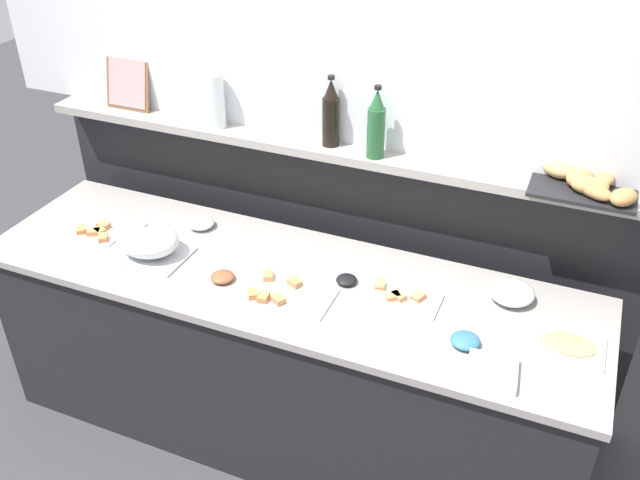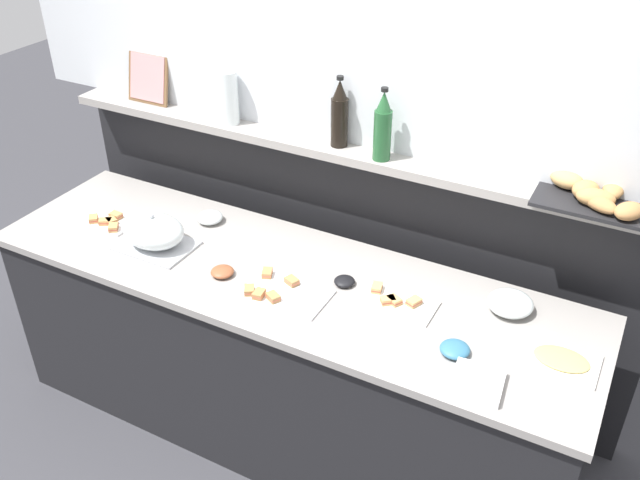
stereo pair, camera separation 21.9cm
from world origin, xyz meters
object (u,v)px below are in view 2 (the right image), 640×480
Objects in this scene: sandwich_platter_side at (395,301)px; wine_bottle_green at (383,128)px; cold_cuts_platter at (561,360)px; condiment_bowl_red at (344,281)px; sandwich_platter_rear at (104,220)px; condiment_bowl_cream at (455,349)px; napkin_stack at (477,382)px; glass_bowl_medium at (210,218)px; condiment_bowl_dark at (222,272)px; water_carafe at (229,98)px; serving_cloche at (154,233)px; framed_picture at (148,78)px; sandwich_platter_front at (281,291)px; wine_bottle_dark at (340,115)px; glass_bowl_large at (510,304)px; bread_basket at (594,196)px.

sandwich_platter_side is 1.02× the size of wine_bottle_green.
cold_cuts_platter is 0.89m from condiment_bowl_red.
cold_cuts_platter is at bearing -3.53° from condiment_bowl_red.
wine_bottle_green reaches higher than sandwich_platter_rear.
condiment_bowl_cream is 0.17m from napkin_stack.
cold_cuts_platter is 2.11× the size of glass_bowl_medium.
condiment_bowl_dark is (-0.71, -0.16, 0.01)m from sandwich_platter_side.
glass_bowl_medium is at bearing -161.23° from wine_bottle_green.
condiment_bowl_cream reaches higher than sandwich_platter_side.
water_carafe reaches higher than sandwich_platter_rear.
condiment_bowl_dark is at bearing -7.19° from sandwich_platter_rear.
condiment_bowl_red is (0.87, 0.14, -0.06)m from serving_cloche.
serving_cloche is at bearing -170.83° from condiment_bowl_red.
framed_picture is at bearing 166.91° from cold_cuts_platter.
cold_cuts_platter is 1.68m from glass_bowl_medium.
cold_cuts_platter is at bearing 0.90° from sandwich_platter_rear.
sandwich_platter_front is at bearing -29.11° from glass_bowl_medium.
wine_bottle_dark is at bearing 141.38° from condiment_bowl_cream.
cold_cuts_platter is at bearing -15.62° from water_carafe.
serving_cloche is 1.35× the size of framed_picture.
condiment_bowl_cream is at bearing -24.30° from water_carafe.
condiment_bowl_cream is 2.03m from framed_picture.
sandwich_platter_side is 0.73m from condiment_bowl_dark.
sandwich_platter_side and sandwich_platter_front have the same top height.
condiment_bowl_red is at bearing 9.17° from serving_cloche.
condiment_bowl_red is at bearing 154.60° from napkin_stack.
sandwich_platter_side is at bearing 145.55° from napkin_stack.
glass_bowl_medium is (-1.42, 0.00, -0.01)m from glass_bowl_large.
wine_bottle_dark is at bearing 1.80° from water_carafe.
sandwich_platter_front is 2.04× the size of napkin_stack.
framed_picture is at bearing 175.69° from water_carafe.
water_carafe reaches higher than sandwich_platter_front.
cold_cuts_platter is 1.03× the size of framed_picture.
sandwich_platter_side is 0.85m from wine_bottle_dark.
water_carafe reaches higher than condiment_bowl_cream.
wine_bottle_dark reaches higher than condiment_bowl_dark.
glass_bowl_medium is (-0.58, 0.32, 0.01)m from sandwich_platter_front.
sandwich_platter_side is 1.24× the size of cold_cuts_platter.
condiment_bowl_cream is 0.26× the size of bread_basket.
bread_basket is (1.03, 0.60, 0.42)m from sandwich_platter_front.
glass_bowl_large reaches higher than sandwich_platter_front.
sandwich_platter_front is 0.84× the size of bread_basket.
napkin_stack is (0.12, -0.12, -0.00)m from condiment_bowl_cream.
serving_cloche is 1.35× the size of water_carafe.
sandwich_platter_rear is 1.93× the size of glass_bowl_large.
glass_bowl_large is at bearing 140.02° from cold_cuts_platter.
condiment_bowl_red reaches higher than cold_cuts_platter.
wine_bottle_green is at bearing 32.95° from serving_cloche.
water_carafe is at bearing 157.19° from sandwich_platter_side.
sandwich_platter_rear is 1.01× the size of serving_cloche.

